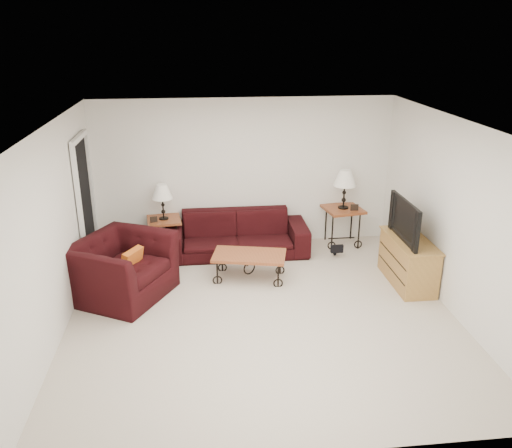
# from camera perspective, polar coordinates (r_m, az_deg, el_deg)

# --- Properties ---
(ground) EXTENTS (5.00, 5.00, 0.00)m
(ground) POSITION_cam_1_polar(r_m,az_deg,el_deg) (7.09, 0.64, -9.59)
(ground) COLOR beige
(ground) RESTS_ON ground
(wall_back) EXTENTS (5.00, 0.02, 2.50)m
(wall_back) POSITION_cam_1_polar(r_m,az_deg,el_deg) (8.92, -1.29, 5.54)
(wall_back) COLOR white
(wall_back) RESTS_ON ground
(wall_front) EXTENTS (5.00, 0.02, 2.50)m
(wall_front) POSITION_cam_1_polar(r_m,az_deg,el_deg) (4.33, 4.81, -11.76)
(wall_front) COLOR white
(wall_front) RESTS_ON ground
(wall_left) EXTENTS (0.02, 5.00, 2.50)m
(wall_left) POSITION_cam_1_polar(r_m,az_deg,el_deg) (6.74, -20.94, -0.91)
(wall_left) COLOR white
(wall_left) RESTS_ON ground
(wall_right) EXTENTS (0.02, 5.00, 2.50)m
(wall_right) POSITION_cam_1_polar(r_m,az_deg,el_deg) (7.28, 20.62, 0.69)
(wall_right) COLOR white
(wall_right) RESTS_ON ground
(ceiling) EXTENTS (5.00, 5.00, 0.00)m
(ceiling) POSITION_cam_1_polar(r_m,az_deg,el_deg) (6.22, 0.73, 10.75)
(ceiling) COLOR white
(ceiling) RESTS_ON wall_back
(doorway) EXTENTS (0.08, 0.94, 2.04)m
(doorway) POSITION_cam_1_polar(r_m,az_deg,el_deg) (8.32, -17.94, 1.75)
(doorway) COLOR black
(doorway) RESTS_ON ground
(sofa) EXTENTS (2.34, 0.91, 0.68)m
(sofa) POSITION_cam_1_polar(r_m,az_deg,el_deg) (8.74, -2.11, -1.07)
(sofa) COLOR black
(sofa) RESTS_ON ground
(side_table_left) EXTENTS (0.60, 0.60, 0.59)m
(side_table_left) POSITION_cam_1_polar(r_m,az_deg,el_deg) (8.92, -9.82, -1.23)
(side_table_left) COLOR #9A4A27
(side_table_left) RESTS_ON ground
(side_table_right) EXTENTS (0.70, 0.70, 0.66)m
(side_table_right) POSITION_cam_1_polar(r_m,az_deg,el_deg) (9.21, 9.29, -0.24)
(side_table_right) COLOR #9A4A27
(side_table_right) RESTS_ON ground
(lamp_left) EXTENTS (0.37, 0.37, 0.59)m
(lamp_left) POSITION_cam_1_polar(r_m,az_deg,el_deg) (8.73, -10.05, 2.37)
(lamp_left) COLOR black
(lamp_left) RESTS_ON side_table_left
(lamp_right) EXTENTS (0.44, 0.44, 0.66)m
(lamp_right) POSITION_cam_1_polar(r_m,az_deg,el_deg) (9.00, 9.53, 3.72)
(lamp_right) COLOR black
(lamp_right) RESTS_ON side_table_right
(photo_frame_left) EXTENTS (0.12, 0.05, 0.10)m
(photo_frame_left) POSITION_cam_1_polar(r_m,az_deg,el_deg) (8.67, -11.00, 0.48)
(photo_frame_left) COLOR black
(photo_frame_left) RESTS_ON side_table_left
(photo_frame_right) EXTENTS (0.13, 0.02, 0.11)m
(photo_frame_right) POSITION_cam_1_polar(r_m,az_deg,el_deg) (8.99, 10.60, 1.77)
(photo_frame_right) COLOR black
(photo_frame_right) RESTS_ON side_table_right
(coffee_table) EXTENTS (1.17, 0.79, 0.40)m
(coffee_table) POSITION_cam_1_polar(r_m,az_deg,el_deg) (7.90, -0.73, -4.60)
(coffee_table) COLOR #9A4A27
(coffee_table) RESTS_ON ground
(armchair) EXTENTS (1.61, 1.67, 0.84)m
(armchair) POSITION_cam_1_polar(r_m,az_deg,el_deg) (7.57, -14.31, -4.65)
(armchair) COLOR black
(armchair) RESTS_ON ground
(throw_pillow) EXTENTS (0.27, 0.38, 0.38)m
(throw_pillow) POSITION_cam_1_polar(r_m,az_deg,el_deg) (7.46, -13.29, -4.07)
(throw_pillow) COLOR #D85F1B
(throw_pillow) RESTS_ON armchair
(tv_stand) EXTENTS (0.48, 1.15, 0.69)m
(tv_stand) POSITION_cam_1_polar(r_m,az_deg,el_deg) (8.03, 16.10, -3.89)
(tv_stand) COLOR #BD8F46
(tv_stand) RESTS_ON ground
(television) EXTENTS (0.14, 1.03, 0.59)m
(television) POSITION_cam_1_polar(r_m,az_deg,el_deg) (7.79, 16.42, 0.41)
(television) COLOR black
(television) RESTS_ON tv_stand
(backpack) EXTENTS (0.31, 0.24, 0.41)m
(backpack) POSITION_cam_1_polar(r_m,az_deg,el_deg) (8.78, 8.58, -2.17)
(backpack) COLOR black
(backpack) RESTS_ON ground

